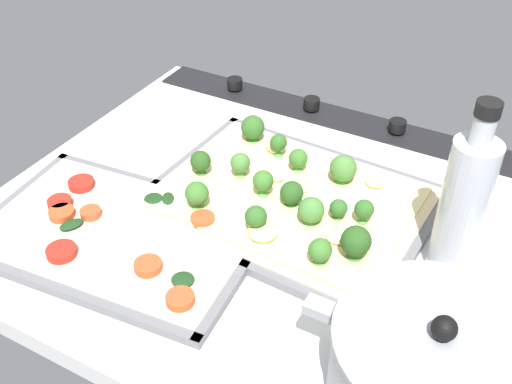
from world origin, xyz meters
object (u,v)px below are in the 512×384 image
baking_tray_front (289,205)px  oil_bottle (463,206)px  baking_tray_back (119,236)px  broccoli_pizza (289,196)px  cooking_pot (432,372)px  veggie_pizza_back (118,232)px

baking_tray_front → oil_bottle: oil_bottle is taller
baking_tray_back → broccoli_pizza: bearing=-135.2°
baking_tray_back → oil_bottle: (-39.30, -15.46, 9.45)cm
cooking_pot → oil_bottle: size_ratio=1.14×
broccoli_pizza → oil_bottle: bearing=177.3°
broccoli_pizza → baking_tray_back: 23.54cm
baking_tray_front → broccoli_pizza: 1.67cm
baking_tray_back → veggie_pizza_back: size_ratio=1.07×
cooking_pot → oil_bottle: bearing=-81.7°
veggie_pizza_back → oil_bottle: oil_bottle is taller
broccoli_pizza → veggie_pizza_back: 23.60cm
baking_tray_front → baking_tray_back: bearing=45.1°
cooking_pot → oil_bottle: 21.25cm
broccoli_pizza → cooking_pot: size_ratio=1.38×
baking_tray_front → veggie_pizza_back: size_ratio=1.10×
oil_bottle → baking_tray_front: bearing=-3.1°
cooking_pot → veggie_pizza_back: bearing=-6.7°
baking_tray_front → broccoli_pizza: size_ratio=1.07×
veggie_pizza_back → oil_bottle: bearing=-158.5°
broccoli_pizza → oil_bottle: oil_bottle is taller
baking_tray_front → cooking_pot: size_ratio=1.47×
baking_tray_front → baking_tray_back: 23.57cm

